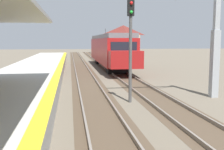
{
  "coord_description": "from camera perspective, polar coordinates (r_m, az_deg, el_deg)",
  "views": [
    {
      "loc": [
        0.65,
        1.1,
        3.16
      ],
      "look_at": [
        1.94,
        9.61,
        2.1
      ],
      "focal_mm": 44.35,
      "sensor_mm": 36.0,
      "label": 1
    }
  ],
  "objects": [
    {
      "name": "rail_signal_post",
      "position": [
        14.09,
        3.84,
        7.15
      ],
      "size": [
        0.32,
        0.34,
        5.2
      ],
      "color": "#4C4C4C",
      "rests_on": "ground"
    },
    {
      "name": "approaching_train",
      "position": [
        32.7,
        -0.46,
        5.3
      ],
      "size": [
        2.93,
        19.6,
        4.76
      ],
      "color": "maroon",
      "rests_on": "ground"
    },
    {
      "name": "distant_trackside_house",
      "position": [
        58.16,
        2.35,
        7.2
      ],
      "size": [
        6.6,
        5.28,
        6.4
      ],
      "color": "tan",
      "rests_on": "ground"
    },
    {
      "name": "track_pair_nearest_platform",
      "position": [
        19.19,
        -4.8,
        -2.33
      ],
      "size": [
        2.34,
        120.0,
        0.16
      ],
      "color": "#4C3D2D",
      "rests_on": "ground"
    },
    {
      "name": "catenary_pylon_far_side",
      "position": [
        16.28,
        19.7,
        8.17
      ],
      "size": [
        5.0,
        0.4,
        7.5
      ],
      "color": "#9EA3A8",
      "rests_on": "ground"
    },
    {
      "name": "track_pair_middle",
      "position": [
        19.71,
        5.12,
        -2.09
      ],
      "size": [
        2.34,
        120.0,
        0.16
      ],
      "color": "#4C3D2D",
      "rests_on": "ground"
    },
    {
      "name": "station_platform",
      "position": [
        15.46,
        -20.28,
        -3.51
      ],
      "size": [
        5.0,
        80.0,
        0.91
      ],
      "color": "#B7B5AD",
      "rests_on": "ground"
    }
  ]
}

